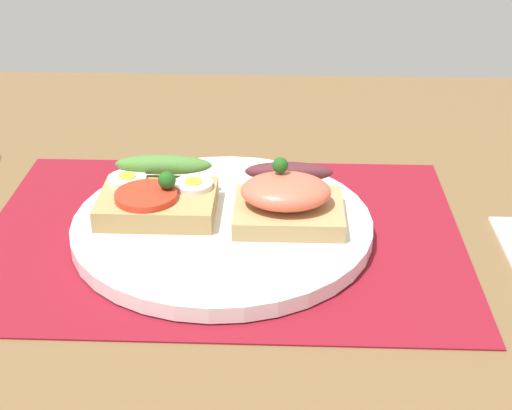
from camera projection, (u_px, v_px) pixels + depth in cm
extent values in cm
cube|color=brown|center=(223.00, 251.00, 68.24)|extent=(120.00, 90.00, 3.20)
cube|color=maroon|center=(223.00, 234.00, 67.41)|extent=(42.86, 30.69, 0.30)
cylinder|color=white|center=(223.00, 226.00, 67.00)|extent=(26.75, 26.75, 1.40)
cube|color=tan|center=(158.00, 204.00, 67.21)|extent=(10.35, 7.65, 1.93)
cylinder|color=red|center=(146.00, 195.00, 65.93)|extent=(5.52, 5.52, 0.60)
ellipsoid|color=#4A7F34|center=(163.00, 165.00, 70.04)|extent=(9.11, 2.20, 1.80)
sphere|color=#1E5919|center=(167.00, 180.00, 66.05)|extent=(1.60, 1.60, 1.60)
cylinder|color=white|center=(127.00, 179.00, 68.83)|extent=(3.53, 3.53, 0.50)
cylinder|color=yellow|center=(127.00, 176.00, 68.67)|extent=(1.59, 1.59, 0.16)
cylinder|color=white|center=(193.00, 185.00, 67.84)|extent=(3.53, 3.53, 0.50)
cylinder|color=yellow|center=(193.00, 181.00, 67.69)|extent=(1.59, 1.59, 0.16)
cube|color=tan|center=(288.00, 210.00, 66.48)|extent=(9.61, 7.67, 1.63)
ellipsoid|color=#F0634A|center=(286.00, 190.00, 65.37)|extent=(7.88, 6.14, 2.59)
ellipsoid|color=#542329|center=(289.00, 172.00, 69.38)|extent=(8.17, 2.20, 1.80)
sphere|color=#1E5919|center=(280.00, 165.00, 65.08)|extent=(1.40, 1.40, 1.40)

